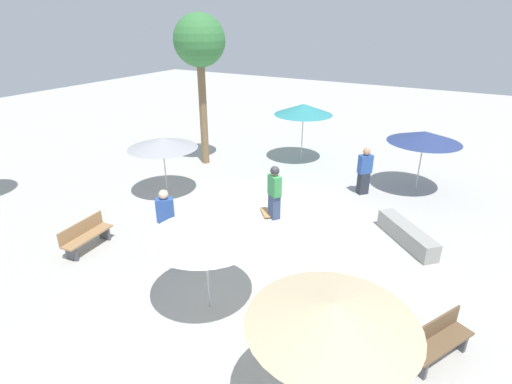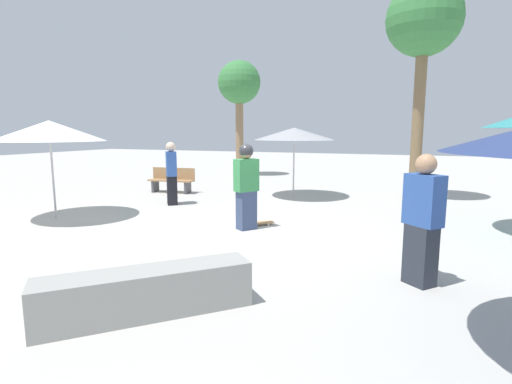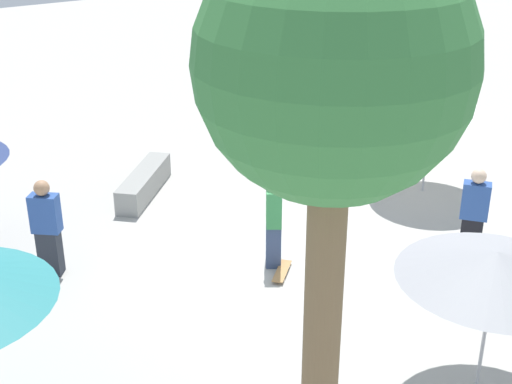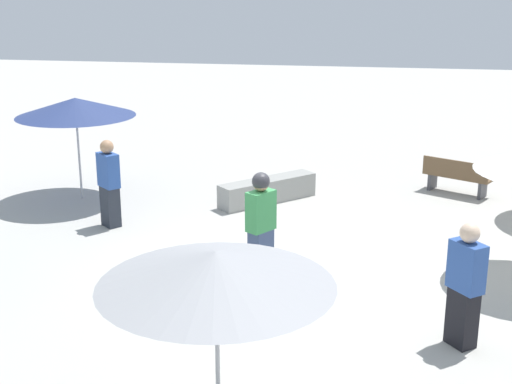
# 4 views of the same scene
# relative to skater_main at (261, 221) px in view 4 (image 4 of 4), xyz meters

# --- Properties ---
(ground_plane) EXTENTS (60.00, 60.00, 0.00)m
(ground_plane) POSITION_rel_skater_main_xyz_m (0.10, 0.32, -1.00)
(ground_plane) COLOR #B2AFA8
(skater_main) EXTENTS (0.50, 0.56, 1.85)m
(skater_main) POSITION_rel_skater_main_xyz_m (0.00, 0.00, 0.00)
(skater_main) COLOR #38476B
(skater_main) RESTS_ON ground_plane
(skateboard) EXTENTS (0.73, 0.68, 0.07)m
(skateboard) POSITION_rel_skater_main_xyz_m (-0.08, -0.38, -0.94)
(skateboard) COLOR #B7844C
(skateboard) RESTS_ON ground_plane
(concrete_ledge) EXTENTS (2.07, 2.07, 0.54)m
(concrete_ledge) POSITION_rel_skater_main_xyz_m (-0.54, 4.20, -0.73)
(concrete_ledge) COLOR gray
(concrete_ledge) RESTS_ON ground_plane
(bench_near) EXTENTS (1.62, 1.14, 0.85)m
(bench_near) POSITION_rel_skater_main_xyz_m (3.77, 5.57, -0.57)
(bench_near) COLOR #47474C
(bench_near) RESTS_ON ground_plane
(shade_umbrella_grey) EXTENTS (2.56, 2.56, 2.22)m
(shade_umbrella_grey) POSITION_rel_skater_main_xyz_m (0.26, -4.48, 1.03)
(shade_umbrella_grey) COLOR #B7B7BC
(shade_umbrella_grey) RESTS_ON ground_plane
(shade_umbrella_navy) EXTENTS (2.69, 2.69, 2.36)m
(shade_umbrella_navy) POSITION_rel_skater_main_xyz_m (-4.86, 3.74, 1.15)
(shade_umbrella_navy) COLOR #B7B7BC
(shade_umbrella_navy) RESTS_ON ground_plane
(bystander_watching) EXTENTS (0.55, 0.54, 1.82)m
(bystander_watching) POSITION_rel_skater_main_xyz_m (-3.48, 2.02, -0.09)
(bystander_watching) COLOR #282D38
(bystander_watching) RESTS_ON ground_plane
(bystander_far) EXTENTS (0.52, 0.56, 1.81)m
(bystander_far) POSITION_rel_skater_main_xyz_m (3.15, -1.90, -0.10)
(bystander_far) COLOR black
(bystander_far) RESTS_ON ground_plane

